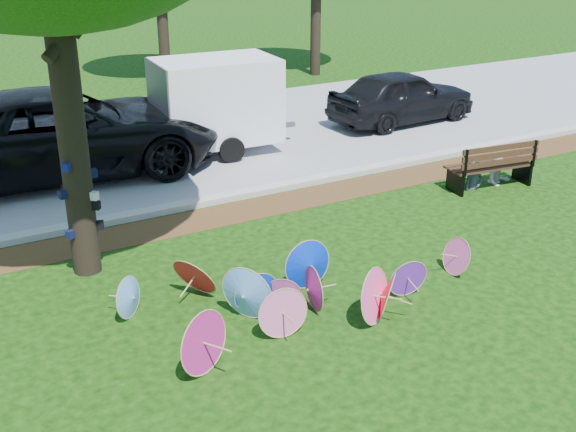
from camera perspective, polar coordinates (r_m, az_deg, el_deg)
name	(u,v)px	position (r m, az deg, el deg)	size (l,w,h in m)	color
ground	(327,332)	(10.08, 3.13, -9.13)	(90.00, 90.00, 0.00)	black
mulch_strip	(200,220)	(13.66, -6.99, -0.32)	(90.00, 1.00, 0.01)	#472D16
curb	(186,205)	(14.24, -8.09, 0.85)	(90.00, 0.30, 0.12)	#B7B5AD
street	(121,152)	(17.98, -13.03, 4.98)	(90.00, 8.00, 0.01)	gray
parasol_pile	(290,293)	(10.26, 0.18, -6.07)	(5.43, 2.66, 0.86)	#FF57B0
black_van	(62,133)	(16.44, -17.45, 6.25)	(3.12, 6.76, 1.88)	black
dark_pickup	(402,96)	(20.15, 9.00, 9.32)	(1.71, 4.25, 1.45)	black
cargo_trailer	(217,100)	(17.26, -5.66, 9.10)	(2.77, 1.76, 2.54)	white
park_bench	(489,164)	(15.67, 15.61, 3.97)	(1.90, 0.72, 0.99)	black
person_left	(476,159)	(15.42, 14.60, 4.35)	(0.47, 0.31, 1.28)	#3C4452
person_right	(500,158)	(15.92, 16.41, 4.42)	(0.54, 0.42, 1.12)	#B8BAC2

